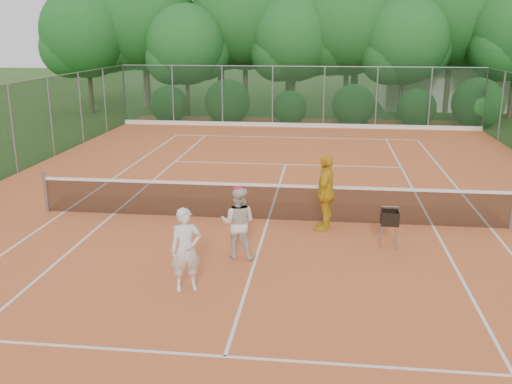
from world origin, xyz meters
The scene contains 14 objects.
ground centered at (0.00, 0.00, 0.00)m, with size 120.00×120.00×0.00m, color #2A4B1B.
clay_court centered at (0.00, 0.00, 0.01)m, with size 18.00×36.00×0.02m, color #D36330.
club_building centered at (9.00, 24.00, 1.50)m, with size 8.00×5.00×3.00m, color beige.
tennis_net centered at (0.00, 0.00, 0.53)m, with size 11.97×0.10×1.10m.
player_white centered at (-1.10, -4.21, 0.81)m, with size 0.57×0.38×1.58m, color silver.
player_center_grp centered at (-0.38, -2.54, 0.80)m, with size 0.80×0.65×1.58m.
player_yellow centered at (1.44, -0.53, 0.95)m, with size 1.09×0.45×1.86m, color gold.
ball_hopper centered at (2.86, -1.53, 0.69)m, with size 0.37×0.37×0.84m.
stray_ball_a centered at (0.68, 9.22, 0.05)m, with size 0.07×0.07×0.07m, color yellow.
stray_ball_b centered at (3.12, 11.86, 0.05)m, with size 0.07×0.07×0.07m, color gold.
stray_ball_c centered at (4.63, 10.72, 0.05)m, with size 0.07×0.07×0.07m, color yellow.
court_markings centered at (0.00, 0.00, 0.02)m, with size 11.03×23.83×0.01m.
fence_back centered at (0.00, 15.00, 1.52)m, with size 18.07×0.07×3.00m.
tropical_treeline centered at (1.43, 20.22, 5.11)m, with size 32.10×8.49×15.03m.
Camera 1 is at (1.35, -13.76, 4.67)m, focal length 40.00 mm.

